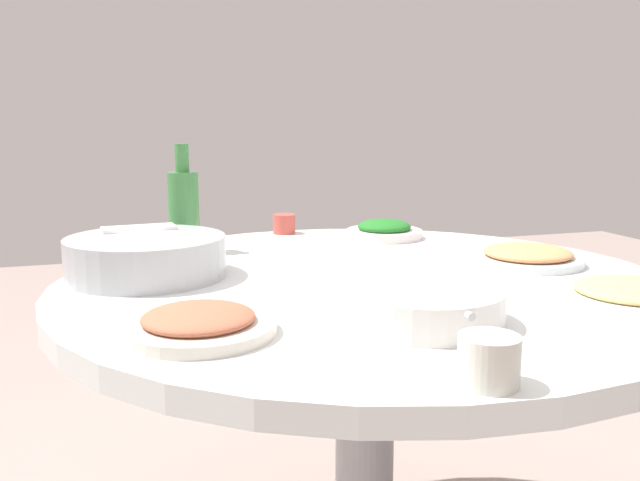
{
  "coord_description": "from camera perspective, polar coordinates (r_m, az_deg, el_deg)",
  "views": [
    {
      "loc": [
        0.49,
        1.22,
        1.06
      ],
      "look_at": [
        0.11,
        0.04,
        0.83
      ],
      "focal_mm": 38.01,
      "sensor_mm": 36.0,
      "label": 1
    }
  ],
  "objects": [
    {
      "name": "round_dining_table",
      "position": [
        1.38,
        3.9,
        -7.63
      ],
      "size": [
        1.22,
        1.22,
        0.74
      ],
      "color": "#99999E",
      "rests_on": "ground"
    },
    {
      "name": "rice_bowl",
      "position": [
        1.39,
        -14.43,
        -1.26
      ],
      "size": [
        0.32,
        0.32,
        0.09
      ],
      "color": "#B2B5BA",
      "rests_on": "round_dining_table"
    },
    {
      "name": "soup_bowl",
      "position": [
        1.07,
        8.72,
        -5.47
      ],
      "size": [
        0.25,
        0.27,
        0.06
      ],
      "color": "white",
      "rests_on": "round_dining_table"
    },
    {
      "name": "dish_shrimp",
      "position": [
        1.54,
        17.07,
        -1.24
      ],
      "size": [
        0.24,
        0.24,
        0.04
      ],
      "color": "silver",
      "rests_on": "round_dining_table"
    },
    {
      "name": "dish_greens",
      "position": [
        1.8,
        5.43,
        0.85
      ],
      "size": [
        0.2,
        0.2,
        0.05
      ],
      "color": "silver",
      "rests_on": "round_dining_table"
    },
    {
      "name": "dish_tofu_braise",
      "position": [
        1.02,
        -10.18,
        -6.85
      ],
      "size": [
        0.23,
        0.23,
        0.04
      ],
      "color": "silver",
      "rests_on": "round_dining_table"
    },
    {
      "name": "dish_noodles",
      "position": [
        1.28,
        24.81,
        -4.11
      ],
      "size": [
        0.24,
        0.24,
        0.04
      ],
      "color": "white",
      "rests_on": "round_dining_table"
    },
    {
      "name": "green_bottle",
      "position": [
        1.63,
        -11.4,
        2.64
      ],
      "size": [
        0.07,
        0.07,
        0.26
      ],
      "color": "#408444",
      "rests_on": "round_dining_table"
    },
    {
      "name": "tea_cup_near",
      "position": [
        0.84,
        14.03,
        -9.78
      ],
      "size": [
        0.07,
        0.07,
        0.06
      ],
      "primitive_type": "cylinder",
      "color": "silver",
      "rests_on": "round_dining_table"
    },
    {
      "name": "tea_cup_far",
      "position": [
        1.87,
        -3.04,
        1.41
      ],
      "size": [
        0.06,
        0.06,
        0.05
      ],
      "primitive_type": "cylinder",
      "color": "#C74B41",
      "rests_on": "round_dining_table"
    }
  ]
}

